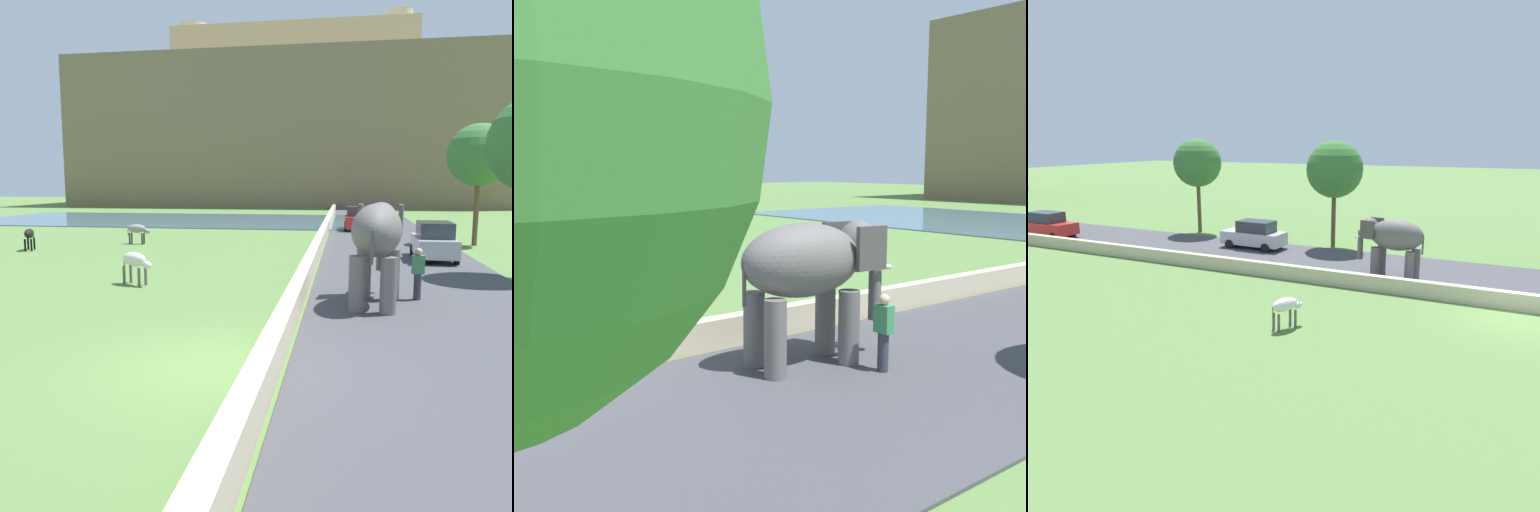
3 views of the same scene
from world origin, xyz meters
The scene contains 10 objects.
ground_plane centered at (0.00, 0.00, 0.00)m, with size 220.00×220.00×0.00m, color #567A3D.
road_surface centered at (5.00, 20.00, 0.03)m, with size 7.00×120.00×0.06m, color #424247.
barrier_wall centered at (1.20, 18.00, 0.36)m, with size 0.40×110.00×0.72m, color beige.
elephant centered at (3.46, 5.70, 2.04)m, with size 1.76×3.55×2.99m.
person_beside_elephant centered at (4.73, 6.48, 0.87)m, with size 0.36×0.22×1.63m.
car_silver centered at (6.57, 15.15, 0.90)m, with size 1.89×4.05×1.80m.
car_red centered at (3.42, 29.99, 0.90)m, with size 1.80×4.00×1.80m.
cow_white centered at (-4.66, 7.54, 0.84)m, with size 1.39×0.91×1.15m.
tree_near centered at (9.85, 21.67, 5.07)m, with size 3.47×3.47×6.83m.
tree_mid centered at (9.32, 10.90, 4.91)m, with size 3.56×3.56×6.71m.
Camera 3 is at (-19.89, 0.19, 6.74)m, focal length 34.35 mm.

